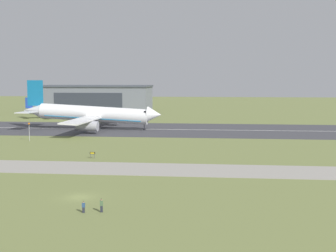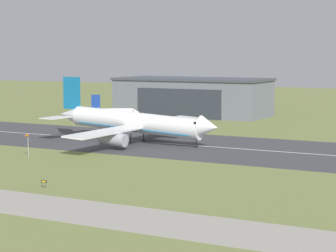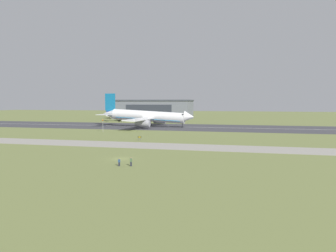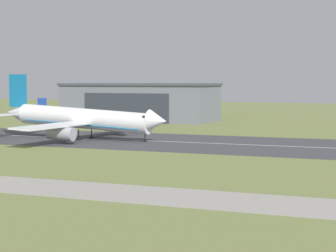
% 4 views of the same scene
% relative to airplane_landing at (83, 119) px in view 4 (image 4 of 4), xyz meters
% --- Properties ---
extents(ground_plane, '(707.06, 707.06, 0.00)m').
position_rel_airplane_landing_xyz_m(ground_plane, '(23.57, -46.03, -5.46)').
color(ground_plane, olive).
extents(runway_strip, '(467.06, 45.98, 0.06)m').
position_rel_airplane_landing_xyz_m(runway_strip, '(23.57, 2.59, -5.43)').
color(runway_strip, '#3D3D42').
rests_on(runway_strip, ground_plane).
extents(runway_centreline, '(420.36, 0.70, 0.01)m').
position_rel_airplane_landing_xyz_m(runway_centreline, '(23.57, 2.59, -5.40)').
color(runway_centreline, silver).
rests_on(runway_centreline, runway_strip).
extents(hangar_building, '(59.97, 25.85, 14.79)m').
position_rel_airplane_landing_xyz_m(hangar_building, '(-20.76, 79.33, 1.95)').
color(hangar_building, slate).
rests_on(hangar_building, ground_plane).
extents(airplane_landing, '(50.96, 59.19, 17.65)m').
position_rel_airplane_landing_xyz_m(airplane_landing, '(0.00, 0.00, 0.00)').
color(airplane_landing, white).
rests_on(airplane_landing, ground_plane).
extents(airplane_parked_west, '(18.80, 20.73, 9.66)m').
position_rel_airplane_landing_xyz_m(airplane_parked_west, '(-35.55, 45.76, -2.32)').
color(airplane_parked_west, white).
rests_on(airplane_parked_west, ground_plane).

